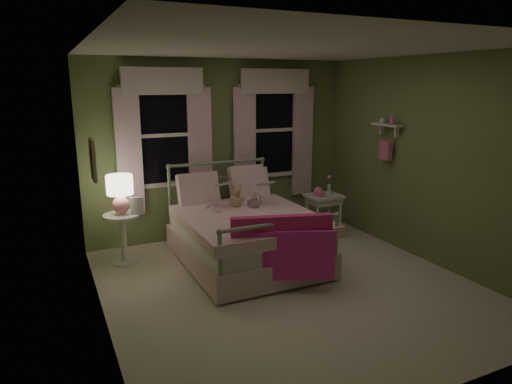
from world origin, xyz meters
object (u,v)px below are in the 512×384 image
bed (245,234)px  child_right (251,183)px  teddy_bear (236,198)px  table_lamp (120,191)px  nightstand_right (324,201)px  child_left (212,188)px  nightstand_left (123,232)px

bed → child_right: (0.27, 0.43, 0.56)m
teddy_bear → table_lamp: table_lamp is taller
nightstand_right → child_right: bearing=178.1°
child_left → teddy_bear: child_left is taller
child_left → bed: bearing=133.2°
bed → child_right: child_right is taller
bed → teddy_bear: bearing=91.2°
child_left → table_lamp: (-1.14, 0.19, 0.04)m
child_left → table_lamp: child_left is taller
child_left → child_right: 0.56m
child_left → nightstand_left: (-1.14, 0.19, -0.50)m
bed → child_right: bearing=57.6°
child_right → teddy_bear: child_right is taller
nightstand_left → teddy_bear: bearing=-13.8°
teddy_bear → nightstand_left: (-1.42, 0.35, -0.37)m
teddy_bear → table_lamp: bearing=166.2°
child_right → nightstand_right: child_right is taller
teddy_bear → table_lamp: (-1.42, 0.35, 0.16)m
table_lamp → nightstand_right: bearing=-4.6°
bed → nightstand_right: size_ratio=3.18×
teddy_bear → child_right: bearing=29.5°
bed → child_right: size_ratio=2.82×
nightstand_left → bed: bearing=-23.7°
child_left → teddy_bear: (0.28, -0.16, -0.12)m
child_left → nightstand_left: child_left is taller
bed → table_lamp: 1.66m
bed → teddy_bear: (-0.01, 0.27, 0.42)m
bed → table_lamp: bed is taller
bed → teddy_bear: size_ratio=6.70×
child_right → table_lamp: (-1.70, 0.19, 0.02)m
table_lamp → bed: bearing=-23.7°
child_right → bed: bearing=76.9°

